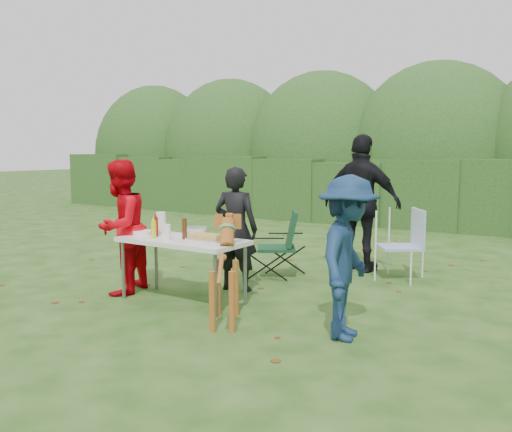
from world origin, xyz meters
The scene contains 20 objects.
ground centered at (0.00, 0.00, 0.00)m, with size 80.00×80.00×0.00m, color #1E4211.
hedge_row centered at (0.00, 8.00, 0.85)m, with size 22.00×1.40×1.70m, color #23471C.
shrub_backdrop centered at (0.00, 9.60, 1.60)m, with size 20.00×2.60×3.20m, color #3D6628.
folding_table centered at (-0.38, 0.24, 0.69)m, with size 1.50×0.70×0.74m.
person_cook centered at (-0.17, 1.01, 0.78)m, with size 0.57×0.37×1.55m, color black.
person_red_jacket centered at (-1.27, 0.14, 0.82)m, with size 0.80×0.62×1.64m, color red.
person_black_puffy centered at (0.73, 2.90, 0.99)m, with size 1.16×0.48×1.98m, color black.
child centered at (1.71, 0.12, 0.76)m, with size 0.99×0.57×1.53m, color #122B4C.
dog centered at (0.49, -0.14, 0.52)m, with size 1.09×0.43×1.03m, color #99551F, non-canonical shape.
camping_chair centered at (-0.09, 1.86, 0.47)m, with size 0.59×0.59×0.94m, color #143D23, non-canonical shape.
lawn_chair centered at (1.37, 2.69, 0.49)m, with size 0.58×0.58×0.97m, color #355AB1, non-canonical shape.
food_tray centered at (-0.09, 0.36, 0.75)m, with size 0.45×0.30×0.02m, color #B7B7BA.
focaccia_bread centered at (-0.09, 0.36, 0.78)m, with size 0.40×0.26×0.04m, color gold.
mustard_bottle centered at (-0.70, 0.11, 0.84)m, with size 0.06×0.06×0.20m, color gold.
ketchup_bottle centered at (-0.78, 0.23, 0.85)m, with size 0.06×0.06×0.22m, color #981801.
beer_bottle centered at (-0.34, 0.23, 0.86)m, with size 0.06×0.06×0.24m, color #47230F.
paper_towel_roll centered at (-0.87, 0.42, 0.87)m, with size 0.12×0.12×0.26m, color white.
cup_stack centered at (-0.46, 0.08, 0.83)m, with size 0.08×0.08×0.18m, color white.
pasta_bowl centered at (-0.38, 0.49, 0.79)m, with size 0.26×0.26×0.10m, color silver.
plate_stack centered at (-0.97, 0.21, 0.77)m, with size 0.24×0.24×0.05m, color white.
Camera 1 is at (3.65, -4.46, 1.74)m, focal length 38.00 mm.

